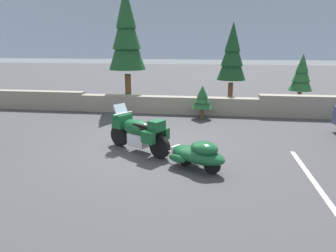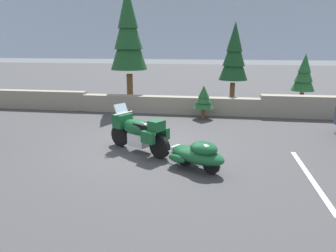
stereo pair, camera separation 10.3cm
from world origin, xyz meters
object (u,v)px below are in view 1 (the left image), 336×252
Objects in this scene: touring_motorcycle at (138,131)px; pine_tree_tall at (126,32)px; car_shaped_trailer at (198,154)px; pine_tree_secondary at (302,74)px; pine_tree_far_right at (232,54)px.

touring_motorcycle is 7.25m from pine_tree_tall.
car_shaped_trailer is 0.78× the size of pine_tree_secondary.
pine_tree_secondary is at bearing 2.22° from pine_tree_far_right.
pine_tree_tall reaches higher than touring_motorcycle.
pine_tree_secondary is at bearing 8.22° from pine_tree_tall.
touring_motorcycle is 9.87m from pine_tree_secondary.
pine_tree_tall is 5.17m from pine_tree_far_right.
pine_tree_secondary is 3.47m from pine_tree_far_right.
car_shaped_trailer is 8.92m from pine_tree_tall.
pine_tree_tall reaches higher than pine_tree_secondary.
pine_tree_secondary is at bearing 62.37° from car_shaped_trailer.
pine_tree_tall is 1.39× the size of pine_tree_far_right.
pine_tree_far_right reaches higher than pine_tree_secondary.
pine_tree_far_right is at bearing 12.18° from pine_tree_tall.
pine_tree_tall is at bearing 117.02° from car_shaped_trailer.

